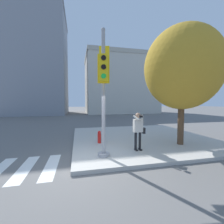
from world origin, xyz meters
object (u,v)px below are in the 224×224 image
at_px(traffic_signal_pole, 104,82).
at_px(fire_hydrant, 99,137).
at_px(person_photographer, 138,128).
at_px(street_tree, 182,68).

height_order(traffic_signal_pole, fire_hydrant, traffic_signal_pole).
distance_m(person_photographer, street_tree, 3.73).
xyz_separation_m(traffic_signal_pole, street_tree, (4.05, 0.79, 0.89)).
bearing_deg(person_photographer, traffic_signal_pole, -165.88).
relative_size(traffic_signal_pole, street_tree, 0.84).
height_order(traffic_signal_pole, street_tree, street_tree).
bearing_deg(person_photographer, street_tree, 8.87).
bearing_deg(fire_hydrant, traffic_signal_pole, -92.70).
distance_m(street_tree, fire_hydrant, 5.39).
bearing_deg(traffic_signal_pole, person_photographer, 14.12).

